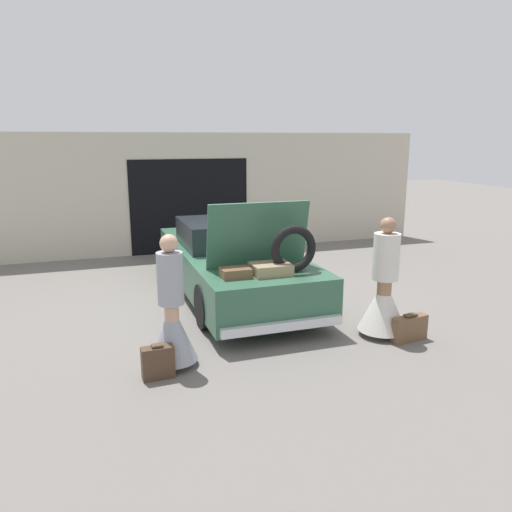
% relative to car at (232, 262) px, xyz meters
% --- Properties ---
extents(ground_plane, '(40.00, 40.00, 0.00)m').
position_rel_car_xyz_m(ground_plane, '(-0.00, -0.00, -0.59)').
color(ground_plane, slate).
extents(garage_wall_back, '(12.00, 0.14, 2.80)m').
position_rel_car_xyz_m(garage_wall_back, '(-0.00, 3.65, 0.80)').
color(garage_wall_back, beige).
rests_on(garage_wall_back, ground_plane).
extents(car, '(1.81, 4.77, 1.79)m').
position_rel_car_xyz_m(car, '(0.00, 0.00, 0.00)').
color(car, '#336047').
rests_on(car, ground_plane).
extents(person_left, '(0.59, 0.59, 1.60)m').
position_rel_car_xyz_m(person_left, '(-1.45, -2.48, -0.02)').
color(person_left, tan).
rests_on(person_left, ground_plane).
extents(person_right, '(0.67, 0.67, 1.65)m').
position_rel_car_xyz_m(person_right, '(1.45, -2.45, -0.01)').
color(person_right, '#997051').
rests_on(person_right, ground_plane).
extents(suitcase_beside_left_person, '(0.37, 0.17, 0.41)m').
position_rel_car_xyz_m(suitcase_beside_left_person, '(-1.67, -2.75, -0.40)').
color(suitcase_beside_left_person, '#473323').
rests_on(suitcase_beside_left_person, ground_plane).
extents(suitcase_beside_right_person, '(0.54, 0.23, 0.38)m').
position_rel_car_xyz_m(suitcase_beside_right_person, '(1.68, -2.75, -0.42)').
color(suitcase_beside_right_person, brown).
rests_on(suitcase_beside_right_person, ground_plane).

